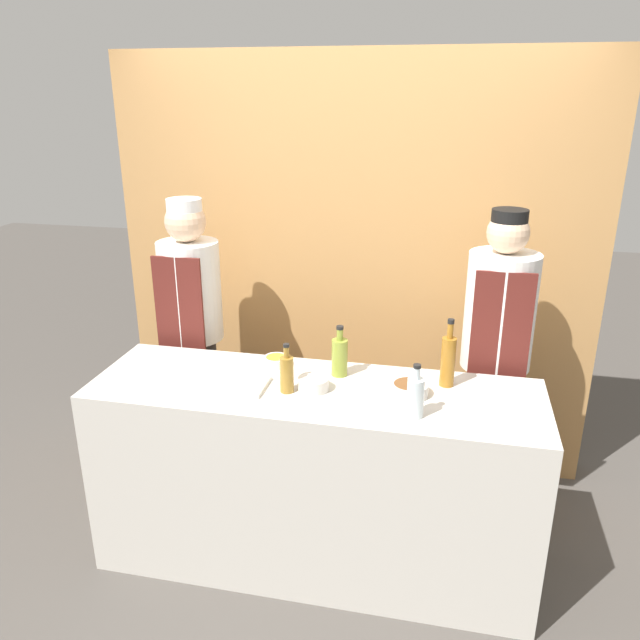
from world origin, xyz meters
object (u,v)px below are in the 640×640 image
object	(u,v)px
sauce_bowl_brown	(409,389)
cutting_board	(228,383)
bottle_amber	(448,360)
sauce_bowl_purple	(314,383)
bottle_clear	(415,396)
bottle_oil	(340,356)
chef_right	(495,360)
bottle_vinegar	(287,373)
sauce_bowl_yellow	(276,361)
chef_left	(194,334)

from	to	relation	value
sauce_bowl_brown	cutting_board	size ratio (longest dim) A/B	0.47
cutting_board	bottle_amber	bearing A→B (deg)	12.44
sauce_bowl_purple	bottle_clear	xyz separation A→B (m)	(0.46, -0.15, 0.06)
sauce_bowl_purple	bottle_oil	world-z (taller)	bottle_oil
bottle_oil	chef_right	size ratio (longest dim) A/B	0.15
bottle_oil	bottle_vinegar	world-z (taller)	bottle_oil
sauce_bowl_purple	cutting_board	bearing A→B (deg)	-174.01
sauce_bowl_purple	bottle_vinegar	xyz separation A→B (m)	(-0.11, -0.04, 0.06)
chef_right	sauce_bowl_yellow	bearing A→B (deg)	-161.23
chef_left	bottle_amber	bearing A→B (deg)	-15.79
bottle_clear	chef_right	xyz separation A→B (m)	(0.35, 0.71, -0.12)
bottle_oil	chef_right	distance (m)	0.83
cutting_board	bottle_amber	xyz separation A→B (m)	(0.96, 0.21, 0.11)
bottle_oil	bottle_amber	world-z (taller)	bottle_amber
bottle_clear	sauce_bowl_brown	bearing A→B (deg)	101.23
sauce_bowl_purple	bottle_vinegar	world-z (taller)	bottle_vinegar
cutting_board	bottle_oil	distance (m)	0.53
sauce_bowl_yellow	chef_right	xyz separation A→B (m)	(1.04, 0.35, -0.05)
sauce_bowl_brown	cutting_board	bearing A→B (deg)	-174.30
bottle_oil	bottle_amber	bearing A→B (deg)	-0.53
sauce_bowl_purple	chef_right	size ratio (longest dim) A/B	0.08
chef_left	bottle_clear	bearing A→B (deg)	-29.26
bottle_amber	chef_left	world-z (taller)	chef_left
cutting_board	bottle_clear	world-z (taller)	bottle_clear
sauce_bowl_purple	bottle_amber	size ratio (longest dim) A/B	0.44
sauce_bowl_purple	sauce_bowl_brown	world-z (taller)	sauce_bowl_purple
bottle_oil	bottle_amber	xyz separation A→B (m)	(0.49, -0.00, 0.03)
chef_right	bottle_vinegar	bearing A→B (deg)	-146.65
sauce_bowl_purple	bottle_vinegar	distance (m)	0.13
sauce_bowl_purple	cutting_board	world-z (taller)	sauce_bowl_purple
bottle_vinegar	chef_left	bearing A→B (deg)	139.18
sauce_bowl_brown	bottle_clear	size ratio (longest dim) A/B	0.72
sauce_bowl_brown	bottle_clear	world-z (taller)	bottle_clear
bottle_amber	bottle_vinegar	world-z (taller)	bottle_amber
sauce_bowl_brown	bottle_oil	distance (m)	0.37
sauce_bowl_brown	bottle_vinegar	bearing A→B (deg)	-171.31
chef_left	chef_right	xyz separation A→B (m)	(1.62, -0.00, -0.00)
bottle_vinegar	chef_left	world-z (taller)	chef_left
cutting_board	chef_left	distance (m)	0.74
cutting_board	bottle_amber	world-z (taller)	bottle_amber
bottle_clear	bottle_vinegar	xyz separation A→B (m)	(-0.57, 0.10, -0.00)
sauce_bowl_brown	sauce_bowl_yellow	bearing A→B (deg)	165.33
sauce_bowl_purple	chef_left	size ratio (longest dim) A/B	0.08
bottle_clear	bottle_oil	bearing A→B (deg)	139.08
sauce_bowl_brown	bottle_oil	bearing A→B (deg)	157.83
bottle_clear	chef_right	world-z (taller)	chef_right
sauce_bowl_purple	chef_right	world-z (taller)	chef_right
bottle_clear	sauce_bowl_yellow	bearing A→B (deg)	152.63
sauce_bowl_purple	bottle_clear	bearing A→B (deg)	-17.74
sauce_bowl_yellow	sauce_bowl_purple	bearing A→B (deg)	-42.20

